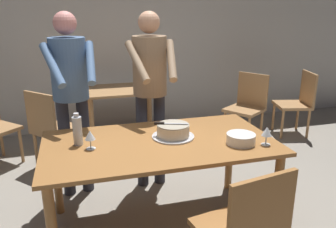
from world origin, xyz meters
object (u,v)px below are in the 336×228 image
Objects in this scene: background_table at (122,101)px; background_chair_1 at (52,126)px; water_bottle at (77,130)px; background_chair_2 at (298,101)px; person_cutting_cake at (150,82)px; plate_stack at (241,139)px; wine_glass_near at (267,132)px; wine_glass_far at (90,136)px; cake_knife at (164,123)px; background_chair_0 at (247,104)px; main_dining_table at (160,152)px; person_standing_beside at (70,86)px; cake_on_platter at (173,131)px.

background_chair_1 reaches higher than background_table.
water_bottle reaches higher than background_chair_2.
water_bottle is at bearing -139.48° from person_cutting_cake.
person_cutting_cake is (-0.49, 0.91, 0.29)m from plate_stack.
wine_glass_near and wine_glass_far have the same top height.
background_chair_0 reaches higher than cake_knife.
background_chair_0 is 1.00× the size of background_chair_2.
plate_stack reaches higher than main_dining_table.
person_standing_beside is 2.50m from background_chair_0.
background_chair_0 reaches higher than cake_on_platter.
wine_glass_near is at bearing -15.85° from water_bottle.
wine_glass_near is at bearing -20.89° from main_dining_table.
person_standing_beside is at bearing 98.88° from wine_glass_far.
main_dining_table is 1.98× the size of background_chair_0.
cake_knife is 0.59m from wine_glass_far.
wine_glass_far is 0.08× the size of person_cutting_cake.
person_cutting_cake is at bearing 118.43° from plate_stack.
background_chair_2 is (3.05, 0.83, -0.58)m from person_standing_beside.
background_chair_0 is (1.65, -0.33, -0.09)m from background_table.
main_dining_table reaches higher than background_table.
background_table is (-0.77, 2.21, -0.28)m from wine_glass_near.
wine_glass_far is 0.16× the size of background_chair_1.
background_chair_1 is at bearing 122.93° from main_dining_table.
main_dining_table is at bearing -135.85° from background_chair_0.
wine_glass_far is 0.14× the size of background_table.
wine_glass_near is at bearing -55.84° from person_cutting_cake.
background_chair_0 is (1.51, 1.54, -0.31)m from cake_on_platter.
person_cutting_cake is 1.32m from background_chair_1.
wine_glass_far is at bearing 167.59° from wine_glass_near.
water_bottle reaches higher than background_chair_0.
wine_glass_far is (-1.28, 0.28, 0.00)m from wine_glass_near.
wine_glass_near is 0.08× the size of person_cutting_cake.
person_standing_beside is 3.22m from background_chair_2.
person_standing_beside reaches higher than cake_knife.
background_table is at bearing 90.50° from main_dining_table.
cake_on_platter reaches higher than plate_stack.
plate_stack is (0.53, -0.30, -0.08)m from cake_knife.
person_standing_beside is at bearing 142.31° from plate_stack.
background_chair_2 is at bearing 20.33° from person_cutting_cake.
background_table is at bearing 92.30° from cake_knife.
background_chair_0 reaches higher than plate_stack.
cake_on_platter is 2.18m from background_chair_0.
person_cutting_cake reaches higher than main_dining_table.
water_bottle is at bearing -77.81° from background_chair_1.
water_bottle is 0.28× the size of background_chair_0.
main_dining_table is at bearing 159.48° from plate_stack.
person_standing_beside is at bearing -117.46° from background_table.
cake_on_platter is 1.68m from background_chair_1.
wine_glass_far is (-0.58, -0.08, -0.01)m from cake_knife.
background_chair_1 is 1.00× the size of background_chair_2.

